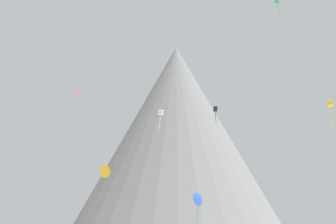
{
  "coord_description": "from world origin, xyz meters",
  "views": [
    {
      "loc": [
        3.31,
        -35.15,
        4.49
      ],
      "look_at": [
        -3.88,
        38.07,
        22.17
      ],
      "focal_mm": 49.88,
      "sensor_mm": 36.0,
      "label": 1
    }
  ],
  "objects": [
    {
      "name": "rock_massif",
      "position": [
        -7.22,
        82.03,
        23.68
      ],
      "size": [
        74.47,
        74.47,
        50.62
      ],
      "color": "slate",
      "rests_on": "ground_plane"
    },
    {
      "name": "kite_rainbow_high",
      "position": [
        -24.23,
        56.15,
        30.25
      ],
      "size": [
        0.79,
        0.35,
        2.96
      ],
      "rotation": [
        0.0,
        0.0,
        2.54
      ],
      "color": "#E5668C"
    },
    {
      "name": "kite_yellow_mid",
      "position": [
        19.07,
        27.28,
        20.1
      ],
      "size": [
        0.94,
        0.91,
        4.22
      ],
      "rotation": [
        0.0,
        0.0,
        1.25
      ],
      "color": "yellow"
    },
    {
      "name": "kite_gold_low",
      "position": [
        -12.17,
        30.35,
        11.78
      ],
      "size": [
        1.87,
        1.05,
        1.85
      ],
      "rotation": [
        0.0,
        0.0,
        2.77
      ],
      "color": "gold"
    },
    {
      "name": "kite_white_mid",
      "position": [
        -6.43,
        49.77,
        24.9
      ],
      "size": [
        0.97,
        1.01,
        3.99
      ],
      "rotation": [
        0.0,
        0.0,
        6.13
      ],
      "color": "white"
    },
    {
      "name": "kite_green_high",
      "position": [
        13.76,
        32.78,
        37.82
      ],
      "size": [
        0.68,
        0.2,
        3.06
      ],
      "rotation": [
        0.0,
        0.0,
        2.3
      ],
      "color": "green"
    },
    {
      "name": "kite_black_mid",
      "position": [
        3.83,
        44.5,
        23.7
      ],
      "size": [
        0.81,
        0.53,
        3.0
      ],
      "rotation": [
        0.0,
        0.0,
        2.67
      ],
      "color": "black"
    },
    {
      "name": "kite_blue_low",
      "position": [
        0.64,
        42.26,
        8.34
      ],
      "size": [
        1.95,
        2.05,
        5.94
      ],
      "rotation": [
        0.0,
        0.0,
        0.83
      ],
      "color": "blue"
    }
  ]
}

